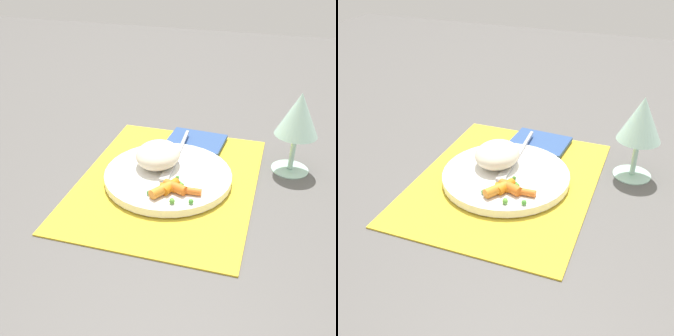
% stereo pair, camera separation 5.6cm
% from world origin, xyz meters
% --- Properties ---
extents(ground_plane, '(2.40, 2.40, 0.00)m').
position_xyz_m(ground_plane, '(0.00, 0.00, 0.00)').
color(ground_plane, '#565451').
extents(placemat, '(0.41, 0.32, 0.01)m').
position_xyz_m(placemat, '(0.00, 0.00, 0.00)').
color(placemat, gold).
rests_on(placemat, ground_plane).
extents(plate, '(0.24, 0.24, 0.01)m').
position_xyz_m(plate, '(0.00, 0.00, 0.01)').
color(plate, white).
rests_on(plate, placemat).
extents(rice_mound, '(0.10, 0.08, 0.04)m').
position_xyz_m(rice_mound, '(-0.02, -0.03, 0.04)').
color(rice_mound, beige).
rests_on(rice_mound, plate).
extents(carrot_portion, '(0.06, 0.09, 0.02)m').
position_xyz_m(carrot_portion, '(0.06, 0.02, 0.03)').
color(carrot_portion, orange).
rests_on(carrot_portion, plate).
extents(pea_scatter, '(0.08, 0.08, 0.01)m').
position_xyz_m(pea_scatter, '(0.06, 0.03, 0.03)').
color(pea_scatter, green).
rests_on(pea_scatter, plate).
extents(fork, '(0.20, 0.02, 0.01)m').
position_xyz_m(fork, '(-0.05, -0.00, 0.02)').
color(fork, '#B8B8B8').
rests_on(fork, plate).
extents(wine_glass, '(0.08, 0.08, 0.16)m').
position_xyz_m(wine_glass, '(-0.11, 0.22, 0.11)').
color(wine_glass, '#B2E0CC').
rests_on(wine_glass, ground_plane).
extents(napkin, '(0.10, 0.12, 0.01)m').
position_xyz_m(napkin, '(-0.16, 0.02, 0.01)').
color(napkin, '#33518C').
rests_on(napkin, placemat).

